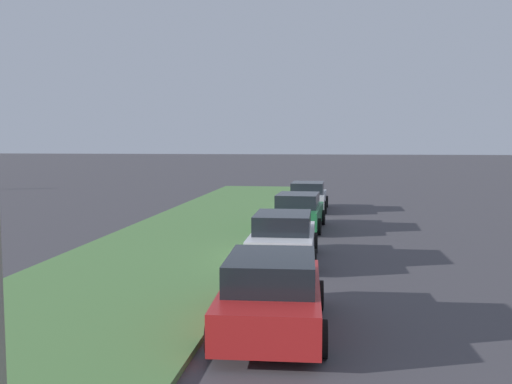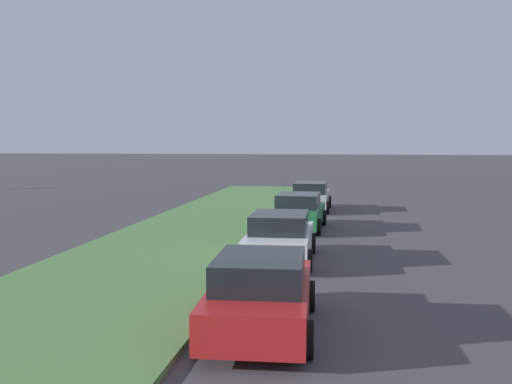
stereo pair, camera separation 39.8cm
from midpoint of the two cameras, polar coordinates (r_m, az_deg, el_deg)
The scene contains 5 objects.
grass_median at distance 15.12m, azimuth -12.91°, elevation -8.55°, with size 60.00×6.00×0.12m, color #517F42.
parked_car_red at distance 11.06m, azimuth 1.52°, elevation -9.99°, with size 4.38×2.17×1.47m.
parked_car_white at distance 17.23m, azimuth 3.05°, elevation -4.53°, with size 4.33×2.08×1.47m.
parked_car_green at distance 23.51m, azimuth 4.72°, elevation -1.96°, with size 4.36×2.14×1.47m.
parked_car_silver at distance 29.95m, azimuth 5.78°, elevation -0.46°, with size 4.32×2.06×1.47m.
Camera 2 is at (-3.61, 2.48, 3.59)m, focal length 40.53 mm.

